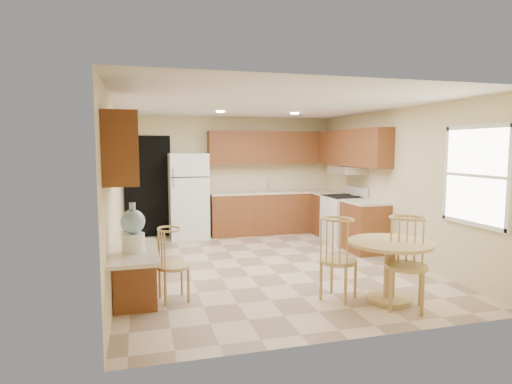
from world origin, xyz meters
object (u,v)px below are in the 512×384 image
object	(u,v)px
stove	(343,218)
chair_table_b	(413,256)
chair_table_a	(343,252)
water_crock	(133,230)
refrigerator	(188,196)
chair_desk	(174,259)
dining_table	(390,262)

from	to	relation	value
stove	chair_table_b	size ratio (longest dim) A/B	1.03
stove	chair_table_b	world-z (taller)	stove
stove	chair_table_a	bearing A→B (deg)	-117.16
water_crock	refrigerator	bearing A→B (deg)	75.90
chair_desk	water_crock	world-z (taller)	water_crock
chair_desk	chair_table_b	bearing A→B (deg)	57.75
refrigerator	chair_desk	size ratio (longest dim) A/B	1.96
refrigerator	chair_table_b	bearing A→B (deg)	-67.43
stove	dining_table	world-z (taller)	stove
chair_table_b	refrigerator	bearing A→B (deg)	-34.47
chair_table_a	stove	bearing A→B (deg)	112.14
stove	refrigerator	bearing A→B (deg)	157.01
water_crock	chair_table_b	bearing A→B (deg)	-9.85
refrigerator	dining_table	size ratio (longest dim) A/B	1.73
chair_table_b	stove	bearing A→B (deg)	-71.87
chair_table_a	dining_table	bearing A→B (deg)	33.65
chair_table_b	water_crock	xyz separation A→B (m)	(-3.00, 0.52, 0.36)
refrigerator	chair_table_b	world-z (taller)	refrigerator
refrigerator	dining_table	bearing A→B (deg)	-66.31
chair_desk	water_crock	bearing A→B (deg)	-52.83
chair_table_b	chair_desk	distance (m)	2.75
refrigerator	dining_table	world-z (taller)	refrigerator
dining_table	chair_table_b	size ratio (longest dim) A/B	0.95
dining_table	water_crock	distance (m)	3.00
stove	chair_desk	distance (m)	4.26
chair_table_b	water_crock	bearing A→B (deg)	23.11
stove	chair_table_b	distance (m)	3.61
stove	chair_table_a	size ratio (longest dim) A/B	1.09
chair_table_b	chair_table_a	bearing A→B (deg)	-7.71
dining_table	chair_table_a	size ratio (longest dim) A/B	1.00
chair_table_b	chair_desk	bearing A→B (deg)	11.26
dining_table	chair_table_b	xyz separation A→B (m)	(0.05, -0.36, 0.16)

